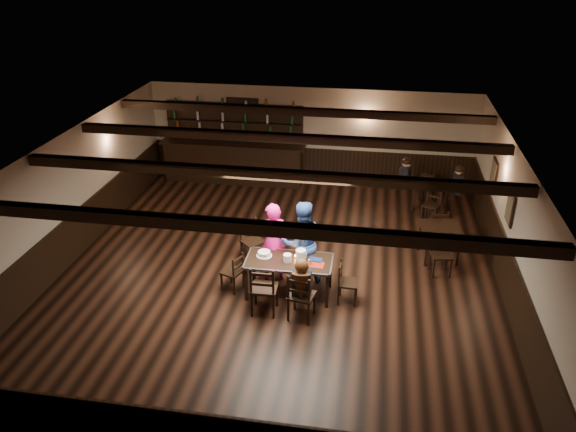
% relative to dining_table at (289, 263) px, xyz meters
% --- Properties ---
extents(ground, '(10.00, 10.00, 0.00)m').
position_rel_dining_table_xyz_m(ground, '(-0.34, 0.74, -0.68)').
color(ground, black).
rests_on(ground, ground).
extents(room_shell, '(9.02, 10.02, 2.71)m').
position_rel_dining_table_xyz_m(room_shell, '(-0.33, 0.78, 1.07)').
color(room_shell, '#BAB19A').
rests_on(room_shell, ground).
extents(dining_table, '(1.67, 0.85, 0.75)m').
position_rel_dining_table_xyz_m(dining_table, '(0.00, 0.00, 0.00)').
color(dining_table, black).
rests_on(dining_table, ground).
extents(chair_near_left, '(0.48, 0.46, 1.02)m').
position_rel_dining_table_xyz_m(chair_near_left, '(-0.35, -0.75, -0.08)').
color(chair_near_left, black).
rests_on(chair_near_left, ground).
extents(chair_near_right, '(0.52, 0.50, 0.96)m').
position_rel_dining_table_xyz_m(chair_near_right, '(0.34, -0.82, -0.11)').
color(chair_near_right, black).
rests_on(chair_near_right, ground).
extents(chair_end_left, '(0.47, 0.48, 0.80)m').
position_rel_dining_table_xyz_m(chair_end_left, '(-1.06, -0.06, -0.21)').
color(chair_end_left, black).
rests_on(chair_end_left, ground).
extents(chair_end_right, '(0.38, 0.40, 0.83)m').
position_rel_dining_table_xyz_m(chair_end_right, '(1.07, -0.08, -0.19)').
color(chair_end_right, black).
rests_on(chair_end_right, ground).
extents(chair_far_pushed, '(0.60, 0.60, 0.93)m').
position_rel_dining_table_xyz_m(chair_far_pushed, '(-1.01, 1.16, -0.13)').
color(chair_far_pushed, black).
rests_on(chair_far_pushed, ground).
extents(woman_pink, '(0.71, 0.57, 1.69)m').
position_rel_dining_table_xyz_m(woman_pink, '(-0.41, 0.48, 0.17)').
color(woman_pink, '#F22093').
rests_on(woman_pink, ground).
extents(man_blue, '(1.04, 0.94, 1.75)m').
position_rel_dining_table_xyz_m(man_blue, '(0.17, 0.51, 0.20)').
color(man_blue, navy).
rests_on(man_blue, ground).
extents(seated_person, '(0.33, 0.50, 0.82)m').
position_rel_dining_table_xyz_m(seated_person, '(0.35, -0.76, 0.15)').
color(seated_person, black).
rests_on(seated_person, ground).
extents(cake, '(0.31, 0.31, 0.10)m').
position_rel_dining_table_xyz_m(cake, '(-0.50, 0.08, 0.12)').
color(cake, white).
rests_on(cake, dining_table).
extents(plate_stack_a, '(0.16, 0.16, 0.15)m').
position_rel_dining_table_xyz_m(plate_stack_a, '(-0.02, -0.05, 0.15)').
color(plate_stack_a, white).
rests_on(plate_stack_a, dining_table).
extents(plate_stack_b, '(0.19, 0.19, 0.23)m').
position_rel_dining_table_xyz_m(plate_stack_b, '(0.22, 0.03, 0.19)').
color(plate_stack_b, white).
rests_on(plate_stack_b, dining_table).
extents(tea_light, '(0.04, 0.04, 0.06)m').
position_rel_dining_table_xyz_m(tea_light, '(0.10, 0.12, 0.10)').
color(tea_light, '#A5A8AD').
rests_on(tea_light, dining_table).
extents(salt_shaker, '(0.03, 0.03, 0.08)m').
position_rel_dining_table_xyz_m(salt_shaker, '(0.39, -0.04, 0.11)').
color(salt_shaker, silver).
rests_on(salt_shaker, dining_table).
extents(pepper_shaker, '(0.04, 0.04, 0.10)m').
position_rel_dining_table_xyz_m(pepper_shaker, '(0.42, -0.08, 0.12)').
color(pepper_shaker, '#A5A8AD').
rests_on(pepper_shaker, dining_table).
extents(drink_glass, '(0.07, 0.07, 0.12)m').
position_rel_dining_table_xyz_m(drink_glass, '(0.29, 0.13, 0.13)').
color(drink_glass, silver).
rests_on(drink_glass, dining_table).
extents(menu_red, '(0.35, 0.26, 0.00)m').
position_rel_dining_table_xyz_m(menu_red, '(0.52, -0.08, 0.08)').
color(menu_red, maroon).
rests_on(menu_red, dining_table).
extents(menu_blue, '(0.28, 0.22, 0.00)m').
position_rel_dining_table_xyz_m(menu_blue, '(0.50, 0.10, 0.08)').
color(menu_blue, navy).
rests_on(menu_blue, dining_table).
extents(bar_counter, '(4.09, 0.70, 2.20)m').
position_rel_dining_table_xyz_m(bar_counter, '(-2.48, 5.46, 0.05)').
color(bar_counter, black).
rests_on(bar_counter, ground).
extents(back_table_a, '(0.95, 0.95, 0.75)m').
position_rel_dining_table_xyz_m(back_table_a, '(2.97, 1.89, -0.03)').
color(back_table_a, black).
rests_on(back_table_a, ground).
extents(back_table_b, '(1.02, 1.02, 0.75)m').
position_rel_dining_table_xyz_m(back_table_b, '(2.92, 4.36, -0.03)').
color(back_table_b, black).
rests_on(back_table_b, ground).
extents(bg_patron_left, '(0.35, 0.45, 0.82)m').
position_rel_dining_table_xyz_m(bg_patron_left, '(2.28, 4.60, 0.20)').
color(bg_patron_left, black).
rests_on(bg_patron_left, ground).
extents(bg_patron_right, '(0.22, 0.36, 0.73)m').
position_rel_dining_table_xyz_m(bg_patron_right, '(3.57, 4.45, 0.15)').
color(bg_patron_right, black).
rests_on(bg_patron_right, ground).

